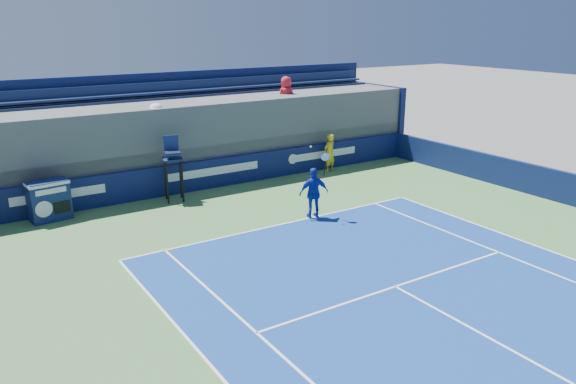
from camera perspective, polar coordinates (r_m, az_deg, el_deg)
ball_person at (r=25.33m, az=4.23°, el=3.99°), size 0.70×0.54×1.72m
back_hoarding at (r=23.06m, az=-7.57°, el=1.89°), size 20.40×0.21×1.20m
match_clock at (r=20.73m, az=-23.12°, el=-0.70°), size 1.40×0.88×1.40m
umpire_chair at (r=21.40m, az=-11.63°, el=3.06°), size 0.86×0.86×2.48m
tennis_player at (r=19.26m, az=2.65°, el=-0.09°), size 1.12×0.71×2.57m
stadium_seating at (r=24.61m, az=-9.73°, el=5.71°), size 21.00×4.05×4.40m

